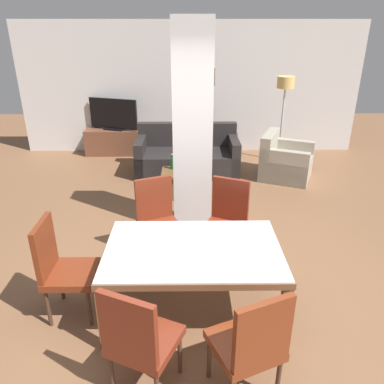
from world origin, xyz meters
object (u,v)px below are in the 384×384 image
object	(u,v)px
dining_chair_far_left	(158,218)
dining_chair_near_left	(139,338)
dining_chair_far_right	(227,219)
sofa	(187,157)
bottle	(172,163)
floor_lamp	(285,91)
armchair	(284,163)
dining_table	(193,260)
coffee_table	(179,183)
tv_screen	(113,115)
tv_stand	(116,142)
dining_chair_near_right	(251,343)
dining_chair_head_left	(61,265)

from	to	relation	value
dining_chair_far_left	dining_chair_near_left	size ratio (longest dim) A/B	1.00
dining_chair_far_right	sofa	distance (m)	3.01
bottle	floor_lamp	size ratio (longest dim) A/B	0.15
dining_chair_far_right	armchair	world-z (taller)	dining_chair_far_right
dining_table	dining_chair_near_left	distance (m)	0.98
coffee_table	bottle	distance (m)	0.35
bottle	tv_screen	distance (m)	2.47
dining_chair_far_right	tv_screen	distance (m)	4.53
dining_chair_far_left	bottle	world-z (taller)	dining_chair_far_left
dining_table	tv_stand	size ratio (longest dim) A/B	1.28
sofa	floor_lamp	bearing A→B (deg)	-161.75
sofa	tv_screen	size ratio (longest dim) A/B	1.83
sofa	floor_lamp	distance (m)	2.30
dining_table	dining_chair_near_right	distance (m)	1.03
dining_chair_far_left	dining_chair_near_left	distance (m)	1.83
dining_chair_near_left	sofa	bearing A→B (deg)	109.89
dining_chair_far_left	armchair	distance (m)	3.36
sofa	coffee_table	world-z (taller)	sofa
tv_screen	sofa	bearing A→B (deg)	164.24
armchair	dining_table	bearing A→B (deg)	-2.69
dining_chair_near_left	coffee_table	world-z (taller)	dining_chair_near_left
dining_table	dining_chair_near_right	size ratio (longest dim) A/B	1.63
dining_chair_near_right	armchair	distance (m)	4.68
tv_stand	dining_chair_near_right	bearing A→B (deg)	-71.16
dining_table	dining_chair_far_left	xyz separation A→B (m)	(-0.40, 0.94, -0.05)
dining_chair_near_right	dining_chair_far_right	bearing A→B (deg)	67.12
dining_chair_far_right	dining_chair_near_right	world-z (taller)	same
dining_table	dining_chair_head_left	world-z (taller)	dining_chair_head_left
dining_chair_far_left	dining_chair_near_right	bearing A→B (deg)	89.91
dining_chair_head_left	floor_lamp	bearing A→B (deg)	145.60
dining_chair_far_right	armchair	bearing A→B (deg)	-92.75
bottle	tv_stand	bearing A→B (deg)	122.43
dining_chair_far_left	coffee_table	bearing A→B (deg)	-119.53
armchair	sofa	bearing A→B (deg)	-77.31
bottle	tv_screen	xyz separation A→B (m)	(-1.31, 2.06, 0.34)
dining_chair_near_right	tv_screen	xyz separation A→B (m)	(-2.01, 5.89, 0.32)
dining_chair_near_right	bottle	xyz separation A→B (m)	(-0.70, 3.83, -0.02)
dining_table	bottle	size ratio (longest dim) A/B	6.38
dining_chair_far_right	sofa	xyz separation A→B (m)	(-0.46, 2.97, -0.25)
dining_chair_near_left	tv_screen	bearing A→B (deg)	125.73
dining_table	tv_screen	distance (m)	5.21
dining_chair_far_right	armchair	distance (m)	2.96
dining_chair_far_right	dining_table	bearing A→B (deg)	90.00
sofa	bottle	world-z (taller)	sofa
dining_table	dining_chair_far_right	world-z (taller)	dining_chair_far_right
sofa	floor_lamp	size ratio (longest dim) A/B	1.12
dining_table	tv_stand	world-z (taller)	dining_table
dining_chair_near_left	tv_screen	size ratio (longest dim) A/B	0.96
dining_table	floor_lamp	world-z (taller)	floor_lamp
dining_chair_head_left	floor_lamp	world-z (taller)	floor_lamp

